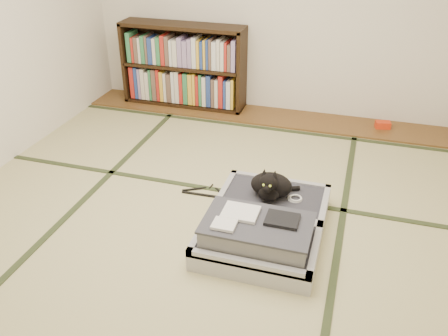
# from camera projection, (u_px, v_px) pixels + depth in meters

# --- Properties ---
(floor) EXTENTS (4.50, 4.50, 0.00)m
(floor) POSITION_uv_depth(u_px,v_px,m) (204.00, 218.00, 3.58)
(floor) COLOR #C2C181
(floor) RESTS_ON ground
(wood_strip) EXTENTS (4.00, 0.50, 0.02)m
(wood_strip) POSITION_uv_depth(u_px,v_px,m) (263.00, 116.00, 5.23)
(wood_strip) COLOR brown
(wood_strip) RESTS_ON ground
(red_item) EXTENTS (0.17, 0.12, 0.07)m
(red_item) POSITION_uv_depth(u_px,v_px,m) (383.00, 125.00, 4.92)
(red_item) COLOR red
(red_item) RESTS_ON wood_strip
(room_shell) EXTENTS (4.50, 4.50, 4.50)m
(room_shell) POSITION_uv_depth(u_px,v_px,m) (199.00, 20.00, 2.85)
(room_shell) COLOR white
(room_shell) RESTS_ON ground
(tatami_borders) EXTENTS (4.00, 4.50, 0.01)m
(tatami_borders) POSITION_uv_depth(u_px,v_px,m) (223.00, 184.00, 3.98)
(tatami_borders) COLOR #2D381E
(tatami_borders) RESTS_ON ground
(bookcase) EXTENTS (1.39, 0.32, 0.92)m
(bookcase) POSITION_uv_depth(u_px,v_px,m) (184.00, 67.00, 5.31)
(bookcase) COLOR black
(bookcase) RESTS_ON wood_strip
(suitcase) EXTENTS (0.80, 1.07, 0.31)m
(suitcase) POSITION_uv_depth(u_px,v_px,m) (264.00, 225.00, 3.31)
(suitcase) COLOR #A4A5A9
(suitcase) RESTS_ON floor
(cat) EXTENTS (0.36, 0.36, 0.29)m
(cat) POSITION_uv_depth(u_px,v_px,m) (271.00, 186.00, 3.48)
(cat) COLOR black
(cat) RESTS_ON suitcase
(cable_coil) EXTENTS (0.11, 0.11, 0.03)m
(cable_coil) POSITION_uv_depth(u_px,v_px,m) (295.00, 198.00, 3.51)
(cable_coil) COLOR white
(cable_coil) RESTS_ON suitcase
(hanger) EXTENTS (0.41, 0.19, 0.01)m
(hanger) POSITION_uv_depth(u_px,v_px,m) (207.00, 193.00, 3.86)
(hanger) COLOR black
(hanger) RESTS_ON floor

